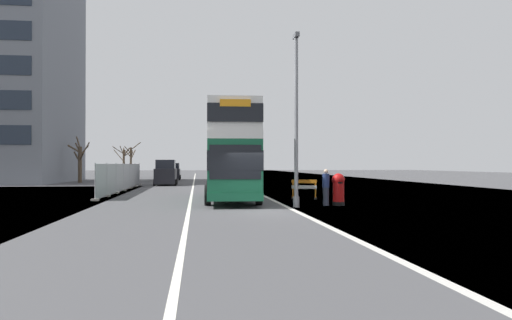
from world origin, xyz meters
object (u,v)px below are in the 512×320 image
(roadworks_barrier, at_px, (304,187))
(car_oncoming_near, at_px, (166,173))
(double_decker_bus, at_px, (231,152))
(car_receding_far, at_px, (172,172))
(pedestrian_at_kerb, at_px, (326,187))
(car_receding_mid, at_px, (166,172))
(red_pillar_postbox, at_px, (338,188))
(lamppost_foreground, at_px, (296,125))

(roadworks_barrier, height_order, car_oncoming_near, car_oncoming_near)
(double_decker_bus, relative_size, car_receding_far, 2.66)
(double_decker_bus, relative_size, pedestrian_at_kerb, 6.45)
(double_decker_bus, height_order, car_receding_mid, double_decker_bus)
(red_pillar_postbox, bearing_deg, car_oncoming_near, 112.00)
(car_receding_mid, bearing_deg, red_pillar_postbox, -72.86)
(car_oncoming_near, distance_m, pedestrian_at_kerb, 25.72)
(red_pillar_postbox, distance_m, car_oncoming_near, 25.87)
(red_pillar_postbox, distance_m, car_receding_far, 41.27)
(double_decker_bus, bearing_deg, car_receding_mid, 100.42)
(double_decker_bus, bearing_deg, lamppost_foreground, -61.17)
(roadworks_barrier, bearing_deg, double_decker_bus, -174.82)
(roadworks_barrier, bearing_deg, red_pillar_postbox, -81.24)
(lamppost_foreground, relative_size, car_receding_far, 1.90)
(roadworks_barrier, height_order, car_receding_far, car_receding_far)
(roadworks_barrier, distance_m, car_oncoming_near, 21.47)
(red_pillar_postbox, bearing_deg, lamppost_foreground, -161.35)
(double_decker_bus, distance_m, lamppost_foreground, 5.66)
(lamppost_foreground, distance_m, red_pillar_postbox, 3.76)
(red_pillar_postbox, bearing_deg, car_receding_far, 103.86)
(roadworks_barrier, relative_size, pedestrian_at_kerb, 0.85)
(lamppost_foreground, relative_size, pedestrian_at_kerb, 4.59)
(double_decker_bus, xyz_separation_m, car_oncoming_near, (-4.79, 19.87, -1.56))
(car_oncoming_near, relative_size, car_receding_far, 1.09)
(car_receding_far, bearing_deg, car_receding_mid, -93.19)
(car_receding_mid, relative_size, pedestrian_at_kerb, 2.55)
(roadworks_barrier, bearing_deg, car_oncoming_near, 114.78)
(car_receding_far, bearing_deg, double_decker_bus, -82.10)
(red_pillar_postbox, xyz_separation_m, pedestrian_at_kerb, (-0.64, -0.09, 0.04))
(double_decker_bus, height_order, pedestrian_at_kerb, double_decker_bus)
(lamppost_foreground, height_order, roadworks_barrier, lamppost_foreground)
(car_receding_far, bearing_deg, red_pillar_postbox, -76.14)
(lamppost_foreground, relative_size, car_receding_mid, 1.80)
(red_pillar_postbox, bearing_deg, pedestrian_at_kerb, -172.26)
(red_pillar_postbox, relative_size, car_receding_far, 0.36)
(lamppost_foreground, xyz_separation_m, pedestrian_at_kerb, (1.58, 0.66, -2.90))
(car_oncoming_near, relative_size, pedestrian_at_kerb, 2.63)
(double_decker_bus, height_order, red_pillar_postbox, double_decker_bus)
(double_decker_bus, bearing_deg, car_oncoming_near, 103.56)
(car_receding_mid, height_order, car_receding_far, car_receding_mid)
(double_decker_bus, xyz_separation_m, pedestrian_at_kerb, (4.26, -4.20, -1.79))
(car_receding_far, bearing_deg, lamppost_foreground, -79.37)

